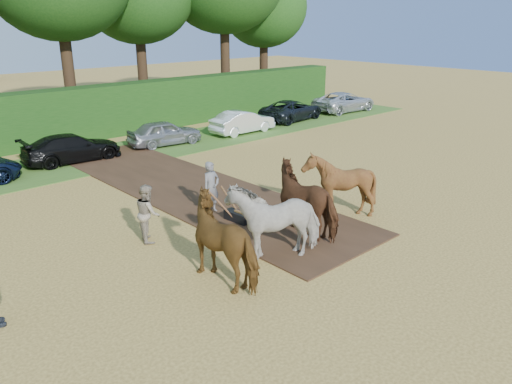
% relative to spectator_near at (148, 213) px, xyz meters
% --- Properties ---
extents(ground, '(120.00, 120.00, 0.00)m').
position_rel_spectator_near_xyz_m(ground, '(2.41, -3.74, -0.93)').
color(ground, gold).
rests_on(ground, ground).
extents(earth_strip, '(4.50, 17.00, 0.05)m').
position_rel_spectator_near_xyz_m(earth_strip, '(3.91, 3.26, -0.90)').
color(earth_strip, '#472D1C').
rests_on(earth_strip, ground).
extents(grass_verge, '(50.00, 5.00, 0.03)m').
position_rel_spectator_near_xyz_m(grass_verge, '(2.41, 10.26, -0.91)').
color(grass_verge, '#38601E').
rests_on(grass_verge, ground).
extents(hedgerow, '(46.00, 1.60, 3.00)m').
position_rel_spectator_near_xyz_m(hedgerow, '(2.41, 14.76, 0.57)').
color(hedgerow, '#14380F').
rests_on(hedgerow, ground).
extents(spectator_near, '(0.98, 1.09, 1.85)m').
position_rel_spectator_near_xyz_m(spectator_near, '(0.00, 0.00, 0.00)').
color(spectator_near, '#B8AD91').
rests_on(spectator_near, ground).
extents(plough_team, '(7.57, 5.79, 2.30)m').
position_rel_spectator_near_xyz_m(plough_team, '(3.21, -3.09, 0.22)').
color(plough_team, brown).
rests_on(plough_team, ground).
extents(parked_cars, '(41.29, 3.11, 1.46)m').
position_rel_spectator_near_xyz_m(parked_cars, '(7.09, 10.29, -0.23)').
color(parked_cars, silver).
rests_on(parked_cars, ground).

